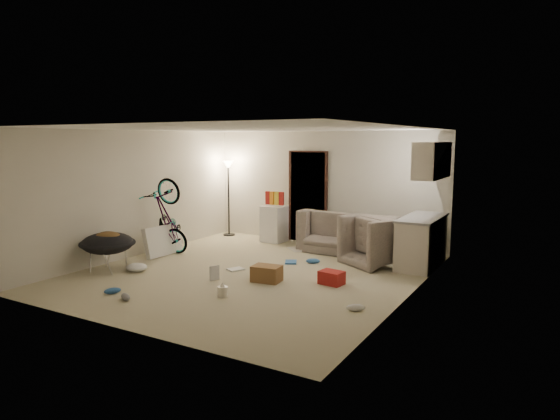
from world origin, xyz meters
The scene contains 37 objects.
floor centered at (0.00, 0.00, -0.01)m, with size 5.50×6.00×0.02m, color #B3AA89.
ceiling centered at (0.00, 0.00, 2.51)m, with size 5.50×6.00×0.02m, color white.
wall_back centered at (0.00, 3.01, 1.25)m, with size 5.50×0.02×2.50m, color beige.
wall_front centered at (0.00, -3.01, 1.25)m, with size 5.50×0.02×2.50m, color beige.
wall_left centered at (-2.76, 0.00, 1.25)m, with size 0.02×6.00×2.50m, color beige.
wall_right centered at (2.76, 0.00, 1.25)m, with size 0.02×6.00×2.50m, color beige.
doorway centered at (-0.40, 2.97, 1.02)m, with size 0.85×0.10×2.04m, color black.
door_trim centered at (-0.40, 2.94, 1.02)m, with size 0.97×0.04×2.10m, color black.
floor_lamp centered at (-2.40, 2.65, 1.31)m, with size 0.28×0.28×1.81m.
kitchen_counter centered at (2.43, 2.00, 0.44)m, with size 0.60×1.50×0.88m, color beige.
counter_top centered at (2.43, 2.00, 0.90)m, with size 0.64×1.54×0.04m, color gray.
kitchen_uppers centered at (2.56, 2.00, 1.95)m, with size 0.38×1.40×0.65m, color beige.
sofa centered at (0.86, 2.45, 0.31)m, with size 2.14×0.84×0.63m, color #333A33.
armchair centered at (1.73, 1.80, 0.33)m, with size 1.02×0.89×0.66m, color #333A33.
bicycle centered at (-2.30, 0.39, 0.42)m, with size 0.56×1.59×0.84m, color black.
book_asset centered at (-0.32, -0.78, 0.01)m, with size 0.18×0.25×0.02m, color maroon.
mini_fridge centered at (-1.06, 2.55, 0.41)m, with size 0.49×0.49×0.83m, color white.
snack_box_0 centered at (-1.23, 2.55, 1.00)m, with size 0.10×0.07×0.30m, color maroon.
snack_box_1 centered at (-1.11, 2.55, 1.00)m, with size 0.10×0.07×0.30m, color orange.
snack_box_2 centered at (-0.99, 2.55, 1.00)m, with size 0.10×0.07×0.30m, color yellow.
snack_box_3 centered at (-0.87, 2.55, 1.00)m, with size 0.10×0.07×0.30m, color maroon.
saucer_chair centered at (-2.30, -1.15, 0.41)m, with size 0.97×0.97×0.69m.
hoodie centered at (-2.25, -1.18, 0.61)m, with size 0.48×0.40×0.22m, color brown.
sofa_drape centered at (-0.09, 2.45, 0.54)m, with size 0.56×0.46×0.28m, color black.
tv_box centered at (-2.30, 0.24, 0.30)m, with size 0.11×0.92×0.60m, color silver.
drink_case_a centered at (0.50, -0.32, 0.13)m, with size 0.46×0.33×0.26m, color brown.
drink_case_b centered at (1.49, 0.07, 0.11)m, with size 0.37×0.27×0.22m, color maroon.
juicer centered at (0.35, -1.34, 0.09)m, with size 0.16×0.16×0.22m.
newspaper centered at (-0.18, 2.11, 0.00)m, with size 0.40×0.52×0.01m, color beige.
book_blue centered at (0.24, 0.98, 0.01)m, with size 0.21×0.29×0.03m, color #2D5EA3.
book_white centered at (-0.36, 0.02, 0.01)m, with size 0.21×0.27×0.03m, color silver.
shoe_0 centered at (0.63, 1.14, 0.05)m, with size 0.27×0.11×0.10m, color #2D5EA3.
shoe_2 centered at (-1.18, -2.06, 0.05)m, with size 0.25×0.10×0.09m, color #2D5EA3.
shoe_3 centered at (-0.78, -2.17, 0.05)m, with size 0.26×0.11×0.10m, color slate.
shoe_4 centered at (2.30, -0.94, 0.05)m, with size 0.26×0.11×0.10m, color white.
clothes_lump_b centered at (0.09, 2.55, 0.07)m, with size 0.43×0.38×0.13m, color black.
clothes_lump_c centered at (-1.86, -0.91, 0.06)m, with size 0.42×0.36×0.13m, color silver.
Camera 1 is at (4.67, -7.11, 2.31)m, focal length 32.00 mm.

